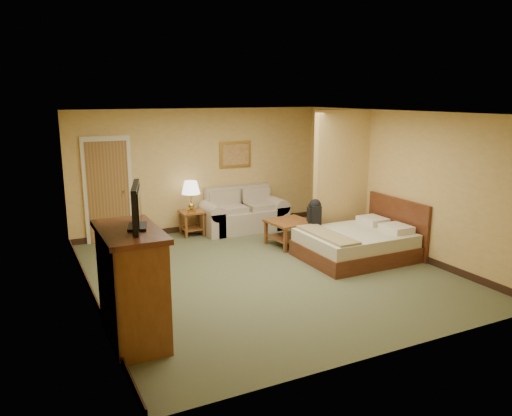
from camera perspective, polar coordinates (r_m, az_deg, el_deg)
floor at (r=8.35m, az=1.03°, el=-7.28°), size 6.00×6.00×0.00m
ceiling at (r=7.85m, az=1.11°, el=10.85°), size 6.00×6.00×0.00m
back_wall at (r=10.72m, az=-6.33°, el=4.30°), size 5.50×0.02×2.60m
left_wall at (r=7.19m, az=-18.79°, el=-0.47°), size 0.02×6.00×2.60m
right_wall at (r=9.56m, az=15.90°, el=2.87°), size 0.02×6.00×2.60m
partition at (r=9.89m, az=9.73°, el=3.49°), size 1.20×0.15×2.60m
door at (r=10.24m, az=-16.53°, el=1.93°), size 0.94×0.16×2.10m
baseboard at (r=10.96m, az=-6.15°, el=-2.13°), size 5.50×0.02×0.12m
loveseat at (r=10.82m, az=-1.46°, el=-0.94°), size 1.83×0.85×0.93m
side_table at (r=10.46m, az=-7.36°, el=-1.29°), size 0.47×0.47×0.52m
table_lamp at (r=10.32m, az=-7.46°, el=2.24°), size 0.38×0.38×0.63m
coffee_table at (r=9.68m, az=3.86°, el=-2.27°), size 0.84×0.84×0.50m
wall_picture at (r=10.95m, az=-2.38°, el=6.13°), size 0.74×0.04×0.58m
dresser at (r=6.10m, az=-13.99°, el=-8.49°), size 0.67×1.28×1.37m
tv at (r=5.85m, az=-13.51°, el=0.03°), size 0.30×0.82×0.51m
bed at (r=9.13m, az=11.59°, el=-3.95°), size 1.91×1.57×1.02m
backpack at (r=9.36m, az=6.76°, el=-0.36°), size 0.26×0.32×0.48m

